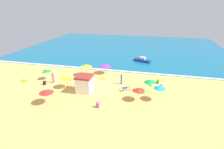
{
  "coord_description": "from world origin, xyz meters",
  "views": [
    {
      "loc": [
        8.97,
        -28.17,
        13.3
      ],
      "look_at": [
        1.76,
        2.23,
        0.8
      ],
      "focal_mm": 28.8,
      "sensor_mm": 36.0,
      "label": 1
    }
  ],
  "objects_px": {
    "beach_umbrella_1": "(105,66)",
    "beach_umbrella_2": "(150,81)",
    "beach_umbrella_3": "(47,71)",
    "beachgoer_0": "(98,105)",
    "beachgoer_4": "(44,83)",
    "beachgoer_6": "(158,82)",
    "lifeguard_cabana": "(85,84)",
    "small_boat_0": "(143,60)",
    "beachgoer_2": "(161,87)",
    "beach_umbrella_7": "(66,78)",
    "beach_umbrella_4": "(86,65)",
    "beachgoer_1": "(53,78)",
    "beachgoer_5": "(86,80)",
    "beachgoer_7": "(121,79)",
    "beach_umbrella_6": "(160,87)",
    "beachgoer_3": "(45,71)",
    "beach_umbrella_5": "(139,90)",
    "parked_bicycle": "(125,89)",
    "beach_umbrella_0": "(46,92)"
  },
  "relations": [
    {
      "from": "beach_umbrella_1",
      "to": "beach_umbrella_2",
      "type": "relative_size",
      "value": 1.12
    },
    {
      "from": "beach_umbrella_3",
      "to": "beachgoer_0",
      "type": "relative_size",
      "value": 2.19
    },
    {
      "from": "beachgoer_4",
      "to": "beach_umbrella_3",
      "type": "bearing_deg",
      "value": 106.64
    },
    {
      "from": "beach_umbrella_3",
      "to": "beachgoer_6",
      "type": "distance_m",
      "value": 20.14
    },
    {
      "from": "lifeguard_cabana",
      "to": "beachgoer_4",
      "type": "height_order",
      "value": "lifeguard_cabana"
    },
    {
      "from": "beachgoer_0",
      "to": "small_boat_0",
      "type": "distance_m",
      "value": 22.35
    },
    {
      "from": "beach_umbrella_2",
      "to": "beachgoer_0",
      "type": "relative_size",
      "value": 2.45
    },
    {
      "from": "beach_umbrella_1",
      "to": "beachgoer_2",
      "type": "xyz_separation_m",
      "value": [
        10.85,
        -4.54,
        -1.3
      ]
    },
    {
      "from": "beach_umbrella_1",
      "to": "beach_umbrella_2",
      "type": "xyz_separation_m",
      "value": [
        8.94,
        -6.03,
        0.16
      ]
    },
    {
      "from": "beachgoer_4",
      "to": "beach_umbrella_7",
      "type": "bearing_deg",
      "value": -2.26
    },
    {
      "from": "beach_umbrella_4",
      "to": "beach_umbrella_7",
      "type": "relative_size",
      "value": 1.1
    },
    {
      "from": "beach_umbrella_4",
      "to": "beachgoer_1",
      "type": "relative_size",
      "value": 1.52
    },
    {
      "from": "beach_umbrella_2",
      "to": "beachgoer_5",
      "type": "height_order",
      "value": "beach_umbrella_2"
    },
    {
      "from": "beach_umbrella_4",
      "to": "beachgoer_7",
      "type": "bearing_deg",
      "value": -18.22
    },
    {
      "from": "beach_umbrella_6",
      "to": "beachgoer_0",
      "type": "xyz_separation_m",
      "value": [
        -8.05,
        -3.85,
        -1.77
      ]
    },
    {
      "from": "beachgoer_1",
      "to": "beachgoer_3",
      "type": "xyz_separation_m",
      "value": [
        -4.13,
        3.95,
        -0.56
      ]
    },
    {
      "from": "beach_umbrella_5",
      "to": "beach_umbrella_6",
      "type": "height_order",
      "value": "beach_umbrella_6"
    },
    {
      "from": "beach_umbrella_7",
      "to": "beachgoer_3",
      "type": "xyz_separation_m",
      "value": [
        -7.48,
        5.3,
        -1.45
      ]
    },
    {
      "from": "beach_umbrella_2",
      "to": "parked_bicycle",
      "type": "distance_m",
      "value": 4.16
    },
    {
      "from": "beachgoer_1",
      "to": "beachgoer_3",
      "type": "height_order",
      "value": "beachgoer_1"
    },
    {
      "from": "beach_umbrella_3",
      "to": "beachgoer_2",
      "type": "xyz_separation_m",
      "value": [
        20.44,
        0.85,
        -1.36
      ]
    },
    {
      "from": "beachgoer_0",
      "to": "beachgoer_2",
      "type": "distance_m",
      "value": 11.65
    },
    {
      "from": "lifeguard_cabana",
      "to": "parked_bicycle",
      "type": "xyz_separation_m",
      "value": [
        6.17,
        1.7,
        -1.03
      ]
    },
    {
      "from": "beach_umbrella_2",
      "to": "beach_umbrella_7",
      "type": "height_order",
      "value": "beach_umbrella_7"
    },
    {
      "from": "parked_bicycle",
      "to": "beachgoer_4",
      "type": "distance_m",
      "value": 14.05
    },
    {
      "from": "beach_umbrella_6",
      "to": "beachgoer_6",
      "type": "bearing_deg",
      "value": 90.72
    },
    {
      "from": "parked_bicycle",
      "to": "beachgoer_3",
      "type": "distance_m",
      "value": 17.63
    },
    {
      "from": "beach_umbrella_1",
      "to": "small_boat_0",
      "type": "distance_m",
      "value": 11.63
    },
    {
      "from": "beachgoer_4",
      "to": "beachgoer_6",
      "type": "distance_m",
      "value": 19.88
    },
    {
      "from": "beach_umbrella_6",
      "to": "beachgoer_6",
      "type": "relative_size",
      "value": 2.88
    },
    {
      "from": "parked_bicycle",
      "to": "beachgoer_4",
      "type": "height_order",
      "value": "beachgoer_4"
    },
    {
      "from": "beach_umbrella_2",
      "to": "beachgoer_2",
      "type": "height_order",
      "value": "beach_umbrella_2"
    },
    {
      "from": "beach_umbrella_0",
      "to": "beachgoer_4",
      "type": "bearing_deg",
      "value": 126.3
    },
    {
      "from": "beach_umbrella_5",
      "to": "beachgoer_2",
      "type": "height_order",
      "value": "beach_umbrella_5"
    },
    {
      "from": "beach_umbrella_6",
      "to": "beachgoer_0",
      "type": "distance_m",
      "value": 9.09
    },
    {
      "from": "beach_umbrella_3",
      "to": "small_boat_0",
      "type": "xyz_separation_m",
      "value": [
        16.29,
        14.81,
        -1.25
      ]
    },
    {
      "from": "beach_umbrella_3",
      "to": "beachgoer_1",
      "type": "distance_m",
      "value": 2.2
    },
    {
      "from": "beachgoer_6",
      "to": "beach_umbrella_0",
      "type": "bearing_deg",
      "value": -145.07
    },
    {
      "from": "beach_umbrella_3",
      "to": "beach_umbrella_0",
      "type": "bearing_deg",
      "value": -58.75
    },
    {
      "from": "beachgoer_3",
      "to": "beach_umbrella_7",
      "type": "bearing_deg",
      "value": -35.3
    },
    {
      "from": "beachgoer_7",
      "to": "beach_umbrella_7",
      "type": "bearing_deg",
      "value": -157.61
    },
    {
      "from": "beachgoer_2",
      "to": "small_boat_0",
      "type": "bearing_deg",
      "value": 106.55
    },
    {
      "from": "beachgoer_1",
      "to": "beachgoer_2",
      "type": "bearing_deg",
      "value": 5.99
    },
    {
      "from": "beachgoer_5",
      "to": "beach_umbrella_4",
      "type": "bearing_deg",
      "value": 107.7
    },
    {
      "from": "beachgoer_1",
      "to": "beachgoer_6",
      "type": "bearing_deg",
      "value": 12.15
    },
    {
      "from": "beach_umbrella_3",
      "to": "beachgoer_7",
      "type": "relative_size",
      "value": 1.02
    },
    {
      "from": "beach_umbrella_5",
      "to": "beachgoer_6",
      "type": "relative_size",
      "value": 2.97
    },
    {
      "from": "parked_bicycle",
      "to": "beachgoer_7",
      "type": "bearing_deg",
      "value": 112.81
    },
    {
      "from": "beach_umbrella_4",
      "to": "beachgoer_5",
      "type": "relative_size",
      "value": 2.94
    },
    {
      "from": "beachgoer_0",
      "to": "lifeguard_cabana",
      "type": "bearing_deg",
      "value": 130.39
    }
  ]
}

